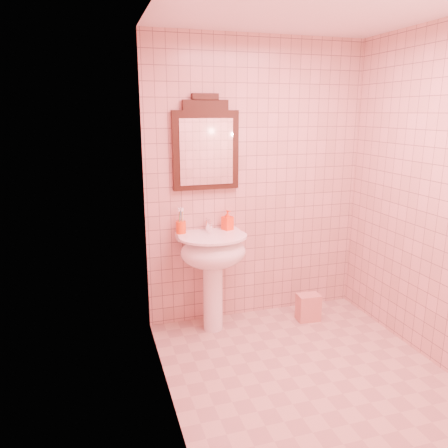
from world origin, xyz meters
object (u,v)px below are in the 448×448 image
object	(u,v)px
toothbrush_cup	(181,227)
soap_dispenser	(228,220)
pedestal_sink	(213,258)
mirror	(206,146)
towel	(308,307)

from	to	relation	value
toothbrush_cup	soap_dispenser	world-z (taller)	toothbrush_cup
pedestal_sink	toothbrush_cup	distance (m)	0.38
pedestal_sink	mirror	distance (m)	0.95
pedestal_sink	mirror	bearing A→B (deg)	90.00
towel	soap_dispenser	bearing A→B (deg)	162.48
toothbrush_cup	towel	xyz separation A→B (m)	(1.12, -0.23, -0.79)
toothbrush_cup	soap_dispenser	xyz separation A→B (m)	(0.41, -0.01, 0.03)
pedestal_sink	soap_dispenser	bearing A→B (deg)	38.72
toothbrush_cup	towel	size ratio (longest dim) A/B	0.79
soap_dispenser	towel	distance (m)	1.11
pedestal_sink	mirror	size ratio (longest dim) A/B	1.09
toothbrush_cup	towel	distance (m)	1.40
soap_dispenser	pedestal_sink	bearing A→B (deg)	-163.21
soap_dispenser	towel	world-z (taller)	soap_dispenser
pedestal_sink	towel	xyz separation A→B (m)	(0.88, -0.09, -0.54)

